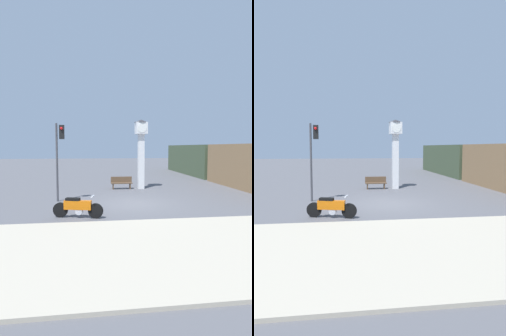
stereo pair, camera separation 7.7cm
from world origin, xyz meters
The scene contains 7 objects.
ground_plane centered at (0.00, 0.00, 0.00)m, with size 120.00×120.00×0.00m, color #56565B.
sidewalk_strip centered at (0.00, -6.57, 0.05)m, with size 36.00×6.00×0.10m.
motorcycle centered at (-2.98, -2.57, 0.48)m, with size 2.25×0.73×1.01m.
clock_tower centered at (1.35, 5.30, 3.40)m, with size 1.04×1.04×5.21m.
freight_train centered at (9.77, 9.31, 1.70)m, with size 2.80×24.90×3.40m.
traffic_light centered at (-4.20, 1.21, 3.09)m, with size 0.50×0.35×4.51m.
bench centered at (-0.14, 5.29, 0.49)m, with size 1.60×0.44×0.92m.
Camera 1 is at (-2.32, -14.22, 3.14)m, focal length 28.00 mm.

